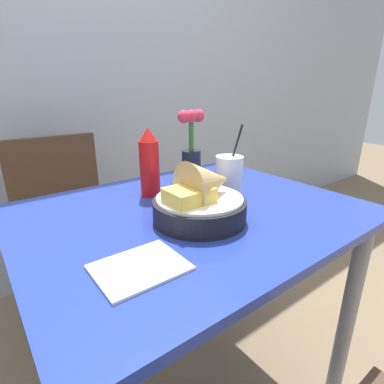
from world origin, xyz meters
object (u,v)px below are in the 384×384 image
Objects in this scene: drink_cup at (229,177)px; chair_far_window at (65,216)px; ketchup_bottle at (149,163)px; flower_vase at (191,151)px; food_basket at (202,198)px.

chair_far_window is at bearing 116.79° from drink_cup.
ketchup_bottle is 0.26m from drink_cup.
chair_far_window is 0.72m from flower_vase.
ketchup_bottle is 0.83× the size of flower_vase.
ketchup_bottle is at bearing -174.37° from flower_vase.
flower_vase reaches higher than ketchup_bottle.
chair_far_window is 3.81× the size of drink_cup.
food_basket is 0.32m from flower_vase.
chair_far_window is 0.84m from drink_cup.
flower_vase is (-0.03, 0.17, 0.06)m from drink_cup.
flower_vase is at bearing -58.48° from chair_far_window.
ketchup_bottle is at bearing 92.97° from food_basket.
drink_cup is (0.35, -0.70, 0.29)m from chair_far_window.
drink_cup reaches higher than chair_far_window.
food_basket is at bearing -87.03° from ketchup_bottle.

